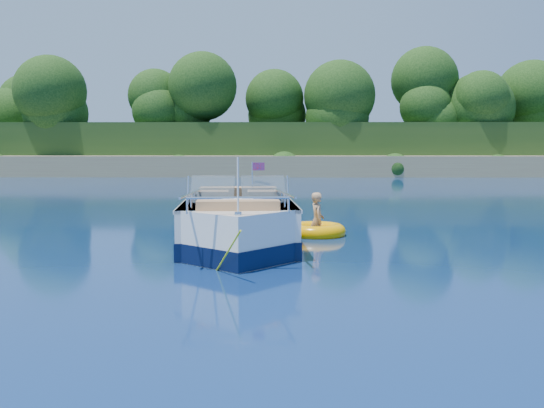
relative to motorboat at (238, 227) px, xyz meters
name	(u,v)px	position (x,y,z in m)	size (l,w,h in m)	color
ground	(271,289)	(0.71, -3.70, -0.41)	(160.00, 160.00, 0.00)	#0A214C
shoreline	(277,158)	(0.71, 60.07, 0.57)	(170.00, 59.00, 6.00)	#997E59
treeline	(277,105)	(0.75, 37.32, 5.14)	(150.00, 7.12, 8.19)	black
motorboat	(238,227)	(0.00, 0.00, 0.00)	(2.53, 6.33, 2.11)	white
tow_tube	(316,231)	(1.69, 1.73, -0.31)	(1.49, 1.49, 0.37)	#FFA700
boy	(317,235)	(1.71, 1.79, -0.41)	(0.50, 0.33, 1.37)	tan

